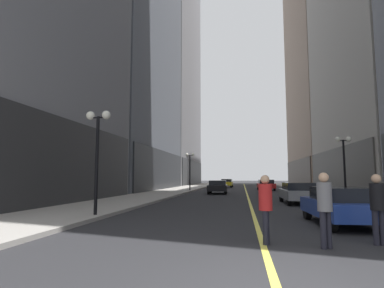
{
  "coord_description": "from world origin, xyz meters",
  "views": [
    {
      "loc": [
        -0.5,
        -4.98,
        1.68
      ],
      "look_at": [
        -6.87,
        35.58,
        5.97
      ],
      "focal_mm": 29.47,
      "sensor_mm": 36.0,
      "label": 1
    }
  ],
  "objects_px": {
    "street_lamp_left_near": "(98,139)",
    "car_yellow": "(227,183)",
    "car_black": "(218,186)",
    "car_red": "(266,184)",
    "car_grey": "(298,192)",
    "pedestrian_in_grey_suit": "(325,204)",
    "pedestrian_in_red_jacket": "(266,204)",
    "street_lamp_left_far": "(190,163)",
    "pedestrian_in_black_coat": "(378,203)",
    "street_lamp_right_mid": "(344,154)",
    "car_blue": "(341,205)"
  },
  "relations": [
    {
      "from": "pedestrian_in_black_coat",
      "to": "pedestrian_in_grey_suit",
      "type": "distance_m",
      "value": 1.52
    },
    {
      "from": "car_yellow",
      "to": "pedestrian_in_black_coat",
      "type": "distance_m",
      "value": 43.58
    },
    {
      "from": "pedestrian_in_black_coat",
      "to": "street_lamp_right_mid",
      "type": "xyz_separation_m",
      "value": [
        3.55,
        14.11,
        2.23
      ]
    },
    {
      "from": "car_black",
      "to": "car_red",
      "type": "height_order",
      "value": "same"
    },
    {
      "from": "car_black",
      "to": "car_yellow",
      "type": "height_order",
      "value": "same"
    },
    {
      "from": "car_red",
      "to": "pedestrian_in_black_coat",
      "type": "xyz_separation_m",
      "value": [
        0.36,
        -32.12,
        0.3
      ]
    },
    {
      "from": "street_lamp_right_mid",
      "to": "car_grey",
      "type": "bearing_deg",
      "value": -151.2
    },
    {
      "from": "street_lamp_left_far",
      "to": "pedestrian_in_red_jacket",
      "type": "bearing_deg",
      "value": -76.84
    },
    {
      "from": "car_black",
      "to": "pedestrian_in_grey_suit",
      "type": "relative_size",
      "value": 2.5
    },
    {
      "from": "car_grey",
      "to": "pedestrian_in_red_jacket",
      "type": "xyz_separation_m",
      "value": [
        -2.9,
        -12.55,
        0.29
      ]
    },
    {
      "from": "pedestrian_in_red_jacket",
      "to": "street_lamp_left_near",
      "type": "relative_size",
      "value": 0.39
    },
    {
      "from": "pedestrian_in_grey_suit",
      "to": "street_lamp_left_near",
      "type": "xyz_separation_m",
      "value": [
        -7.85,
        4.23,
        2.21
      ]
    },
    {
      "from": "street_lamp_left_near",
      "to": "car_yellow",
      "type": "bearing_deg",
      "value": 84.93
    },
    {
      "from": "car_yellow",
      "to": "pedestrian_in_red_jacket",
      "type": "xyz_separation_m",
      "value": [
        2.98,
        -43.51,
        0.29
      ]
    },
    {
      "from": "pedestrian_in_red_jacket",
      "to": "street_lamp_left_far",
      "type": "relative_size",
      "value": 0.39
    },
    {
      "from": "pedestrian_in_black_coat",
      "to": "street_lamp_right_mid",
      "type": "height_order",
      "value": "street_lamp_right_mid"
    },
    {
      "from": "street_lamp_left_near",
      "to": "street_lamp_left_far",
      "type": "height_order",
      "value": "same"
    },
    {
      "from": "car_red",
      "to": "car_yellow",
      "type": "relative_size",
      "value": 1.02
    },
    {
      "from": "car_grey",
      "to": "car_black",
      "type": "distance_m",
      "value": 12.57
    },
    {
      "from": "street_lamp_right_mid",
      "to": "pedestrian_in_red_jacket",
      "type": "bearing_deg",
      "value": -113.62
    },
    {
      "from": "car_blue",
      "to": "street_lamp_left_far",
      "type": "relative_size",
      "value": 0.97
    },
    {
      "from": "car_grey",
      "to": "street_lamp_right_mid",
      "type": "xyz_separation_m",
      "value": [
        3.41,
        1.88,
        2.54
      ]
    },
    {
      "from": "car_grey",
      "to": "pedestrian_in_black_coat",
      "type": "height_order",
      "value": "pedestrian_in_black_coat"
    },
    {
      "from": "pedestrian_in_red_jacket",
      "to": "pedestrian_in_black_coat",
      "type": "bearing_deg",
      "value": 6.5
    },
    {
      "from": "car_grey",
      "to": "street_lamp_right_mid",
      "type": "distance_m",
      "value": 4.65
    },
    {
      "from": "pedestrian_in_black_coat",
      "to": "street_lamp_right_mid",
      "type": "distance_m",
      "value": 14.72
    },
    {
      "from": "street_lamp_left_near",
      "to": "street_lamp_left_far",
      "type": "xyz_separation_m",
      "value": [
        0.0,
        23.81,
        0.0
      ]
    },
    {
      "from": "car_red",
      "to": "car_grey",
      "type": "bearing_deg",
      "value": -88.58
    },
    {
      "from": "street_lamp_right_mid",
      "to": "car_blue",
      "type": "bearing_deg",
      "value": -107.68
    },
    {
      "from": "car_grey",
      "to": "street_lamp_left_far",
      "type": "bearing_deg",
      "value": 121.66
    },
    {
      "from": "street_lamp_right_mid",
      "to": "pedestrian_in_black_coat",
      "type": "bearing_deg",
      "value": -104.13
    },
    {
      "from": "car_blue",
      "to": "car_red",
      "type": "bearing_deg",
      "value": 90.85
    },
    {
      "from": "pedestrian_in_black_coat",
      "to": "street_lamp_left_far",
      "type": "height_order",
      "value": "street_lamp_left_far"
    },
    {
      "from": "car_yellow",
      "to": "pedestrian_in_black_coat",
      "type": "bearing_deg",
      "value": -82.43
    },
    {
      "from": "car_blue",
      "to": "street_lamp_left_far",
      "type": "height_order",
      "value": "street_lamp_left_far"
    },
    {
      "from": "pedestrian_in_red_jacket",
      "to": "street_lamp_left_far",
      "type": "distance_m",
      "value": 28.61
    },
    {
      "from": "car_grey",
      "to": "pedestrian_in_grey_suit",
      "type": "bearing_deg",
      "value": -96.83
    },
    {
      "from": "car_black",
      "to": "street_lamp_left_near",
      "type": "height_order",
      "value": "street_lamp_left_near"
    },
    {
      "from": "car_grey",
      "to": "car_yellow",
      "type": "relative_size",
      "value": 0.97
    },
    {
      "from": "car_blue",
      "to": "pedestrian_in_grey_suit",
      "type": "relative_size",
      "value": 2.41
    },
    {
      "from": "car_yellow",
      "to": "pedestrian_in_grey_suit",
      "type": "height_order",
      "value": "pedestrian_in_grey_suit"
    },
    {
      "from": "pedestrian_in_black_coat",
      "to": "car_blue",
      "type": "bearing_deg",
      "value": 88.67
    },
    {
      "from": "car_black",
      "to": "car_red",
      "type": "bearing_deg",
      "value": 58.49
    },
    {
      "from": "car_black",
      "to": "street_lamp_right_mid",
      "type": "bearing_deg",
      "value": -44.85
    },
    {
      "from": "pedestrian_in_black_coat",
      "to": "pedestrian_in_grey_suit",
      "type": "relative_size",
      "value": 0.98
    },
    {
      "from": "car_blue",
      "to": "car_grey",
      "type": "bearing_deg",
      "value": 89.6
    },
    {
      "from": "car_grey",
      "to": "street_lamp_right_mid",
      "type": "bearing_deg",
      "value": 28.8
    },
    {
      "from": "car_blue",
      "to": "car_red",
      "type": "xyz_separation_m",
      "value": [
        -0.43,
        28.92,
        0.0
      ]
    },
    {
      "from": "car_grey",
      "to": "pedestrian_in_grey_suit",
      "type": "height_order",
      "value": "pedestrian_in_grey_suit"
    },
    {
      "from": "street_lamp_right_mid",
      "to": "street_lamp_left_near",
      "type": "bearing_deg",
      "value": -140.72
    }
  ]
}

